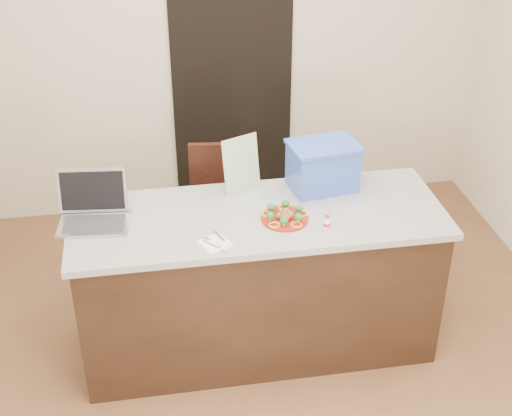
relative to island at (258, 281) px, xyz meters
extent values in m
plane|color=brown|center=(0.00, -0.25, -0.46)|extent=(4.00, 4.00, 0.00)
plane|color=beige|center=(0.00, 1.75, 0.89)|extent=(4.00, 0.00, 4.00)
cube|color=black|center=(0.10, 1.73, 0.54)|extent=(0.90, 0.02, 2.00)
cube|color=black|center=(0.00, 0.00, -0.02)|extent=(2.00, 0.70, 0.88)
cube|color=beige|center=(0.00, 0.00, 0.44)|extent=(2.06, 0.76, 0.04)
cylinder|color=maroon|center=(0.13, -0.08, 0.47)|extent=(0.26, 0.26, 0.02)
torus|color=maroon|center=(0.13, -0.08, 0.47)|extent=(0.25, 0.25, 0.01)
sphere|color=brown|center=(0.13, -0.08, 0.49)|extent=(0.04, 0.04, 0.04)
sphere|color=brown|center=(0.10, -0.09, 0.49)|extent=(0.04, 0.04, 0.04)
sphere|color=brown|center=(0.12, -0.11, 0.49)|extent=(0.04, 0.04, 0.04)
sphere|color=brown|center=(0.14, -0.11, 0.49)|extent=(0.04, 0.04, 0.04)
sphere|color=brown|center=(0.16, -0.10, 0.49)|extent=(0.04, 0.04, 0.04)
sphere|color=brown|center=(0.16, -0.07, 0.49)|extent=(0.04, 0.04, 0.04)
sphere|color=brown|center=(0.15, -0.05, 0.49)|extent=(0.04, 0.04, 0.04)
sphere|color=brown|center=(0.12, -0.05, 0.49)|extent=(0.04, 0.04, 0.04)
ellipsoid|color=#16531E|center=(0.15, 0.00, 0.51)|extent=(0.05, 0.05, 0.04)
ellipsoid|color=#16531E|center=(0.07, -0.02, 0.51)|extent=(0.05, 0.05, 0.04)
ellipsoid|color=#16531E|center=(0.05, -0.11, 0.51)|extent=(0.05, 0.05, 0.04)
ellipsoid|color=#16531E|center=(0.11, -0.17, 0.51)|extent=(0.05, 0.05, 0.04)
ellipsoid|color=#16531E|center=(0.19, -0.14, 0.51)|extent=(0.05, 0.05, 0.04)
ellipsoid|color=#16531E|center=(0.22, -0.06, 0.51)|extent=(0.05, 0.05, 0.04)
torus|color=#F8A61A|center=(0.15, 0.02, 0.48)|extent=(0.06, 0.06, 0.01)
torus|color=#F8A61A|center=(0.04, -0.04, 0.48)|extent=(0.06, 0.06, 0.01)
torus|color=#F8A61A|center=(0.06, -0.15, 0.48)|extent=(0.06, 0.06, 0.01)
torus|color=#F8A61A|center=(0.18, -0.17, 0.48)|extent=(0.06, 0.06, 0.01)
torus|color=#F8A61A|center=(0.23, -0.07, 0.48)|extent=(0.06, 0.06, 0.01)
cube|color=white|center=(-0.27, -0.25, 0.46)|extent=(0.19, 0.19, 0.01)
cube|color=silver|center=(-0.29, -0.27, 0.47)|extent=(0.08, 0.09, 0.00)
cube|color=silver|center=(-0.29, -0.21, 0.47)|extent=(0.05, 0.05, 0.00)
cube|color=silver|center=(-0.24, -0.29, 0.47)|extent=(0.05, 0.09, 0.01)
cube|color=silver|center=(-0.24, -0.20, 0.47)|extent=(0.05, 0.11, 0.00)
cylinder|color=beige|center=(0.34, -0.20, 0.49)|extent=(0.03, 0.03, 0.05)
cylinder|color=beige|center=(0.34, -0.20, 0.52)|extent=(0.02, 0.02, 0.01)
cylinder|color=red|center=(0.34, -0.20, 0.53)|extent=(0.03, 0.03, 0.01)
cylinder|color=red|center=(0.34, -0.20, 0.48)|extent=(0.04, 0.04, 0.02)
cube|color=#ACABB0|center=(-0.88, 0.03, 0.47)|extent=(0.40, 0.30, 0.02)
cube|color=#ACABB0|center=(-0.88, 0.16, 0.60)|extent=(0.38, 0.10, 0.25)
cube|color=black|center=(-0.88, 0.16, 0.60)|extent=(0.34, 0.09, 0.21)
cube|color=#2A2A2C|center=(-0.88, 0.02, 0.48)|extent=(0.33, 0.21, 0.00)
cube|color=silver|center=(-0.05, 0.29, 0.62)|extent=(0.23, 0.14, 0.33)
cube|color=#3250B7|center=(0.42, 0.23, 0.59)|extent=(0.40, 0.31, 0.26)
cube|color=#3250B7|center=(0.42, 0.23, 0.73)|extent=(0.42, 0.33, 0.02)
cube|color=#371810|center=(-0.10, 0.67, -0.01)|extent=(0.47, 0.47, 0.04)
cube|color=#371810|center=(-0.10, 0.86, 0.25)|extent=(0.42, 0.09, 0.48)
cylinder|color=#371810|center=(-0.28, 0.49, -0.24)|extent=(0.04, 0.04, 0.45)
cylinder|color=#371810|center=(0.08, 0.49, -0.24)|extent=(0.04, 0.04, 0.45)
cylinder|color=#371810|center=(-0.28, 0.85, -0.24)|extent=(0.04, 0.04, 0.45)
cylinder|color=#371810|center=(0.08, 0.85, -0.24)|extent=(0.04, 0.04, 0.45)
camera|label=1|loc=(-0.56, -3.28, 2.49)|focal=50.00mm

